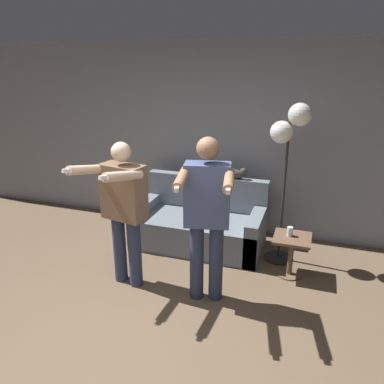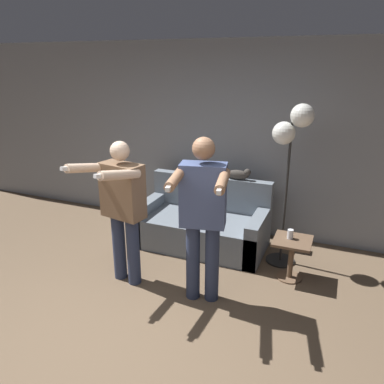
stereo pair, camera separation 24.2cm
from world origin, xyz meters
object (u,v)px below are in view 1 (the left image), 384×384
object	(u,v)px
person_left	(123,205)
person_right	(207,211)
couch	(200,225)
floor_lamp	(289,137)
cup	(290,231)
cat	(235,174)
side_table	(291,248)

from	to	relation	value
person_left	person_right	world-z (taller)	person_right
couch	floor_lamp	world-z (taller)	floor_lamp
couch	cup	distance (m)	1.26
couch	person_left	world-z (taller)	person_left
floor_lamp	person_left	bearing A→B (deg)	-144.48
cat	side_table	distance (m)	1.25
couch	cat	world-z (taller)	cat
floor_lamp	cup	xyz separation A→B (m)	(0.12, -0.32, -1.00)
side_table	floor_lamp	bearing A→B (deg)	113.78
person_right	cat	xyz separation A→B (m)	(-0.05, 1.47, -0.04)
person_left	cat	world-z (taller)	person_left
floor_lamp	cup	size ratio (longest dim) A/B	18.06
cat	person_right	bearing A→B (deg)	-87.92
couch	person_left	bearing A→B (deg)	-111.97
cat	floor_lamp	size ratio (longest dim) A/B	0.21
couch	side_table	distance (m)	1.28
person_left	side_table	world-z (taller)	person_left
couch	cup	size ratio (longest dim) A/B	15.85
person_left	floor_lamp	xyz separation A→B (m)	(1.52, 1.09, 0.61)
side_table	person_left	bearing A→B (deg)	-156.07
person_right	cup	bearing A→B (deg)	33.86
couch	person_left	distance (m)	1.40
cat	cup	bearing A→B (deg)	-41.58
person_left	person_right	distance (m)	0.90
couch	person_right	world-z (taller)	person_right
person_left	side_table	size ratio (longest dim) A/B	3.30
cat	couch	bearing A→B (deg)	-140.52
side_table	cup	xyz separation A→B (m)	(-0.03, 0.02, 0.19)
person_right	floor_lamp	bearing A→B (deg)	48.21
side_table	cup	distance (m)	0.19
floor_lamp	side_table	distance (m)	1.24
person_left	side_table	xyz separation A→B (m)	(1.67, 0.74, -0.58)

